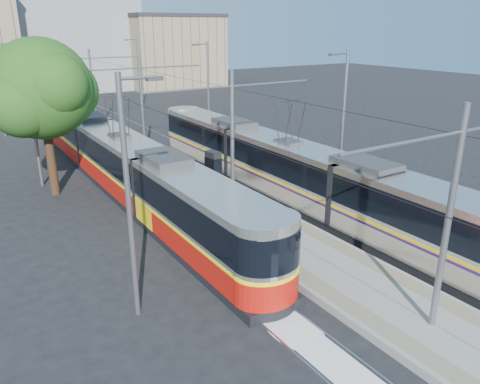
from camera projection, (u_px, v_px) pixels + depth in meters
ground at (341, 278)px, 18.11m from camera, size 160.00×160.00×0.00m
platform at (163, 168)px, 31.54m from camera, size 4.00×50.00×0.30m
tactile_strip_left at (142, 169)px, 30.76m from camera, size 0.70×50.00×0.01m
tactile_strip_right at (182, 163)px, 32.23m from camera, size 0.70×50.00×0.01m
rails at (163, 170)px, 31.59m from camera, size 8.71×70.00×0.03m
track_arrow at (324, 354)px, 13.90m from camera, size 1.20×5.00×0.01m
tram_left at (122, 163)px, 27.13m from camera, size 2.43×30.67×5.50m
tram_right at (287, 168)px, 25.71m from camera, size 2.43×27.68×5.50m
catenary at (178, 109)px, 27.82m from camera, size 9.20×70.00×7.00m
street_lamps at (137, 100)px, 33.36m from camera, size 15.18×38.22×8.00m
shelter at (213, 168)px, 27.30m from camera, size 0.69×1.00×2.08m
tree at (47, 90)px, 25.57m from camera, size 6.01×5.56×8.73m
building_centre at (69, 41)px, 69.56m from camera, size 18.36×14.28×14.03m
building_right at (172, 51)px, 72.43m from camera, size 14.28×10.20×10.92m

